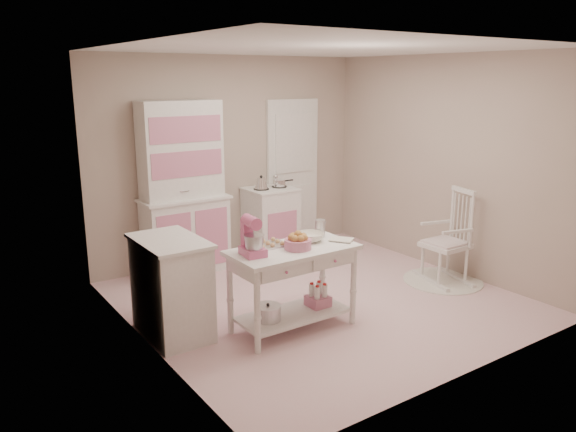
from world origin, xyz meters
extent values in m
plane|color=#CD808D|center=(0.00, 0.00, 0.00)|extent=(3.80, 3.80, 0.00)
cube|color=white|center=(0.00, 0.00, 2.60)|extent=(3.80, 3.80, 0.04)
cube|color=#B8A495|center=(0.00, 1.90, 1.30)|extent=(3.80, 0.04, 2.60)
cube|color=#B8A495|center=(0.00, -1.90, 1.30)|extent=(3.80, 0.04, 2.60)
cube|color=#B8A495|center=(-1.90, 0.00, 1.30)|extent=(0.04, 3.80, 2.60)
cube|color=#B8A495|center=(1.90, 0.00, 1.30)|extent=(0.04, 3.80, 2.60)
cube|color=silver|center=(0.95, 1.87, 1.02)|extent=(0.82, 0.05, 2.04)
cube|color=silver|center=(-0.79, 1.66, 1.04)|extent=(1.06, 0.50, 2.08)
cube|color=silver|center=(0.41, 1.61, 0.46)|extent=(0.62, 0.57, 0.92)
cube|color=silver|center=(-1.63, 0.12, 0.46)|extent=(0.54, 0.84, 0.92)
cylinder|color=white|center=(1.54, -0.37, 0.01)|extent=(0.92, 0.92, 0.01)
cube|color=silver|center=(1.54, -0.37, 0.55)|extent=(0.64, 0.82, 1.10)
cube|color=silver|center=(-0.64, -0.41, 0.40)|extent=(1.20, 0.60, 0.80)
cube|color=#CE578B|center=(-1.06, -0.39, 0.97)|extent=(0.23, 0.30, 0.34)
cube|color=silver|center=(-0.79, -0.23, 0.81)|extent=(0.34, 0.24, 0.02)
cylinder|color=#C87393|center=(-0.62, -0.46, 0.85)|extent=(0.25, 0.25, 0.09)
imported|color=white|center=(-0.38, -0.33, 0.84)|extent=(0.26, 0.26, 0.08)
cylinder|color=silver|center=(-0.20, -0.25, 0.89)|extent=(0.10, 0.10, 0.17)
imported|color=white|center=(-0.19, -0.53, 0.81)|extent=(0.25, 0.27, 0.02)
camera|label=1|loc=(-3.49, -4.45, 2.33)|focal=35.00mm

